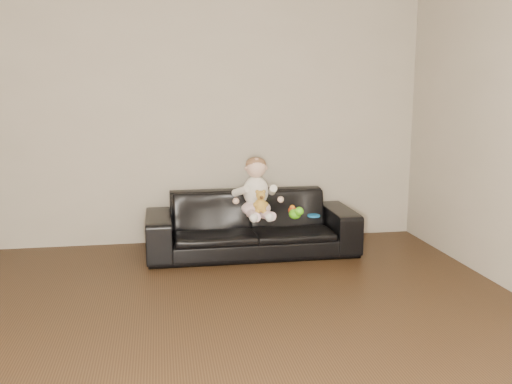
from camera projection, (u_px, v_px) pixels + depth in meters
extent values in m
plane|color=#382413|center=(177.00, 382.00, 2.95)|extent=(5.50, 5.50, 0.00)
plane|color=#B5AB98|center=(164.00, 109.00, 5.38)|extent=(5.00, 0.00, 5.00)
imported|color=black|center=(251.00, 223.00, 5.20)|extent=(1.89, 0.75, 0.55)
ellipsoid|color=#FCD5DE|center=(256.00, 208.00, 5.09)|extent=(0.31, 0.29, 0.14)
ellipsoid|color=white|center=(256.00, 191.00, 5.08)|extent=(0.27, 0.24, 0.27)
sphere|color=beige|center=(256.00, 168.00, 5.02)|extent=(0.22, 0.22, 0.18)
ellipsoid|color=#8C603F|center=(256.00, 164.00, 5.03)|extent=(0.22, 0.22, 0.13)
cylinder|color=#FCD5DE|center=(253.00, 215.00, 4.92)|extent=(0.13, 0.23, 0.09)
cylinder|color=#FCD5DE|center=(266.00, 215.00, 4.94)|extent=(0.13, 0.23, 0.09)
sphere|color=white|center=(254.00, 218.00, 4.81)|extent=(0.09, 0.09, 0.07)
sphere|color=white|center=(269.00, 218.00, 4.83)|extent=(0.09, 0.09, 0.07)
cylinder|color=white|center=(241.00, 191.00, 4.99)|extent=(0.11, 0.20, 0.12)
cylinder|color=white|center=(273.00, 190.00, 5.04)|extent=(0.11, 0.20, 0.12)
ellipsoid|color=gold|center=(260.00, 205.00, 4.92)|extent=(0.14, 0.13, 0.12)
sphere|color=gold|center=(261.00, 195.00, 4.89)|extent=(0.11, 0.11, 0.08)
sphere|color=gold|center=(257.00, 192.00, 4.88)|extent=(0.04, 0.04, 0.03)
sphere|color=gold|center=(264.00, 192.00, 4.89)|extent=(0.04, 0.04, 0.03)
sphere|color=#593819|center=(261.00, 197.00, 4.85)|extent=(0.04, 0.04, 0.03)
ellipsoid|color=#5DE41A|center=(295.00, 214.00, 4.98)|extent=(0.12, 0.14, 0.09)
sphere|color=#D04518|center=(292.00, 211.00, 5.15)|extent=(0.09, 0.09, 0.08)
cylinder|color=blue|center=(314.00, 216.00, 5.08)|extent=(0.15, 0.15, 0.02)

